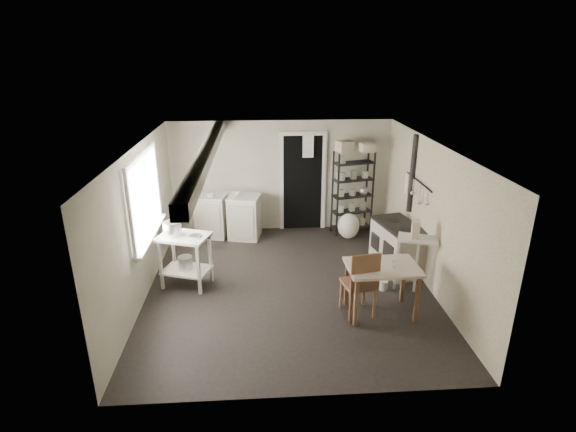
{
  "coord_description": "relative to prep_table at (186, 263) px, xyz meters",
  "views": [
    {
      "loc": [
        -0.45,
        -6.45,
        3.64
      ],
      "look_at": [
        0.0,
        0.3,
        1.1
      ],
      "focal_mm": 28.0,
      "sensor_mm": 36.0,
      "label": 1
    }
  ],
  "objects": [
    {
      "name": "counter_cup",
      "position": [
        0.25,
        1.86,
        0.57
      ],
      "size": [
        0.14,
        0.14,
        0.11
      ],
      "primitive_type": "imported",
      "rotation": [
        0.0,
        0.0,
        0.03
      ],
      "color": "silver",
      "rests_on": "base_cabinets"
    },
    {
      "name": "wall_left",
      "position": [
        -0.59,
        -0.13,
        0.75
      ],
      "size": [
        0.02,
        5.0,
        2.3
      ],
      "primitive_type": "cube",
      "color": "#B9B39D",
      "rests_on": "ground"
    },
    {
      "name": "storage_box_b",
      "position": [
        3.35,
        2.03,
        1.59
      ],
      "size": [
        0.3,
        0.28,
        0.17
      ],
      "primitive_type": "cube",
      "rotation": [
        0.0,
        0.0,
        0.15
      ],
      "color": "beige",
      "rests_on": "shelf_rack"
    },
    {
      "name": "prep_table",
      "position": [
        0.0,
        0.0,
        0.0
      ],
      "size": [
        0.9,
        0.76,
        0.88
      ],
      "primitive_type": null,
      "rotation": [
        0.0,
        0.0,
        -0.32
      ],
      "color": "silver",
      "rests_on": "ground"
    },
    {
      "name": "stovepipe",
      "position": [
        3.87,
        0.79,
        1.19
      ],
      "size": [
        0.11,
        0.11,
        1.36
      ],
      "primitive_type": null,
      "rotation": [
        0.0,
        0.0,
        0.01
      ],
      "color": "black",
      "rests_on": "stove"
    },
    {
      "name": "flour_sack",
      "position": [
        2.99,
        1.73,
        -0.16
      ],
      "size": [
        0.55,
        0.52,
        0.52
      ],
      "primitive_type": "ellipsoid",
      "rotation": [
        0.0,
        0.0,
        0.42
      ],
      "color": "white",
      "rests_on": "ground"
    },
    {
      "name": "side_ledge",
      "position": [
        3.61,
        -0.44,
        0.03
      ],
      "size": [
        0.68,
        0.52,
        0.93
      ],
      "primitive_type": null,
      "rotation": [
        0.0,
        0.0,
        -0.36
      ],
      "color": "silver",
      "rests_on": "ground"
    },
    {
      "name": "ceiling",
      "position": [
        1.66,
        -0.13,
        1.9
      ],
      "size": [
        5.0,
        5.0,
        0.0
      ],
      "primitive_type": "plane",
      "rotation": [
        3.14,
        0.0,
        0.0
      ],
      "color": "beige",
      "rests_on": "wall_back"
    },
    {
      "name": "chair",
      "position": [
        2.59,
        -1.01,
        0.08
      ],
      "size": [
        0.51,
        0.52,
        1.04
      ],
      "primitive_type": null,
      "rotation": [
        0.0,
        0.0,
        0.2
      ],
      "color": "brown",
      "rests_on": "ground"
    },
    {
      "name": "wall_back",
      "position": [
        1.66,
        2.37,
        0.75
      ],
      "size": [
        4.5,
        0.02,
        2.3
      ],
      "primitive_type": "cube",
      "color": "#B9B39D",
      "rests_on": "ground"
    },
    {
      "name": "table_cup",
      "position": [
        3.06,
        -1.08,
        0.4
      ],
      "size": [
        0.12,
        0.12,
        0.09
      ],
      "primitive_type": "imported",
      "rotation": [
        0.0,
        0.0,
        -0.29
      ],
      "color": "silver",
      "rests_on": "work_table"
    },
    {
      "name": "shelf_rack",
      "position": [
        3.11,
        2.08,
        0.55
      ],
      "size": [
        0.87,
        0.5,
        1.72
      ],
      "primitive_type": null,
      "rotation": [
        0.0,
        0.0,
        0.24
      ],
      "color": "black",
      "rests_on": "ground"
    },
    {
      "name": "floor",
      "position": [
        1.66,
        -0.13,
        -0.4
      ],
      "size": [
        5.0,
        5.0,
        0.0
      ],
      "primitive_type": "plane",
      "color": "black",
      "rests_on": "ground"
    },
    {
      "name": "wallpaper_panel",
      "position": [
        3.9,
        -0.13,
        0.75
      ],
      "size": [
        0.01,
        5.0,
        2.3
      ],
      "primitive_type": null,
      "color": "beige",
      "rests_on": "wall_right"
    },
    {
      "name": "base_cabinets",
      "position": [
        0.57,
        2.01,
        0.06
      ],
      "size": [
        1.43,
        0.84,
        0.88
      ],
      "primitive_type": null,
      "rotation": [
        0.0,
        0.0,
        -0.21
      ],
      "color": "beige",
      "rests_on": "ground"
    },
    {
      "name": "work_table",
      "position": [
        2.92,
        -1.02,
        -0.02
      ],
      "size": [
        1.03,
        0.74,
        0.76
      ],
      "primitive_type": null,
      "rotation": [
        0.0,
        0.0,
        0.04
      ],
      "color": "beige",
      "rests_on": "ground"
    },
    {
      "name": "ceiling_beam",
      "position": [
        0.46,
        -0.13,
        1.8
      ],
      "size": [
        0.18,
        5.0,
        0.18
      ],
      "primitive_type": null,
      "color": "silver",
      "rests_on": "ceiling"
    },
    {
      "name": "window",
      "position": [
        -0.56,
        0.07,
        1.1
      ],
      "size": [
        0.12,
        1.76,
        1.28
      ],
      "primitive_type": null,
      "color": "silver",
      "rests_on": "wall_left"
    },
    {
      "name": "doorway",
      "position": [
        2.11,
        2.34,
        0.6
      ],
      "size": [
        0.96,
        0.1,
        2.08
      ],
      "primitive_type": null,
      "color": "silver",
      "rests_on": "ground"
    },
    {
      "name": "saucepan",
      "position": [
        0.18,
        -0.06,
        0.45
      ],
      "size": [
        0.24,
        0.24,
        0.11
      ],
      "primitive_type": "cylinder",
      "rotation": [
        0.0,
        0.0,
        0.25
      ],
      "color": "silver",
      "rests_on": "prep_table"
    },
    {
      "name": "floor_crock",
      "position": [
        3.16,
        -0.37,
        -0.33
      ],
      "size": [
        0.15,
        0.15,
        0.16
      ],
      "primitive_type": "cylinder",
      "rotation": [
        0.0,
        0.0,
        0.16
      ],
      "color": "silver",
      "rests_on": "ground"
    },
    {
      "name": "wall_right",
      "position": [
        3.91,
        -0.13,
        0.75
      ],
      "size": [
        0.02,
        5.0,
        2.3
      ],
      "primitive_type": "cube",
      "color": "#B9B39D",
      "rests_on": "ground"
    },
    {
      "name": "stove",
      "position": [
        3.58,
        0.35,
        0.04
      ],
      "size": [
        0.8,
        1.16,
        0.83
      ],
      "primitive_type": null,
      "rotation": [
        0.0,
        0.0,
        0.22
      ],
      "color": "beige",
      "rests_on": "ground"
    },
    {
      "name": "bucket",
      "position": [
        -0.01,
        -0.01,
        -0.02
      ],
      "size": [
        0.26,
        0.26,
        0.25
      ],
      "primitive_type": "cylinder",
      "rotation": [
        0.0,
        0.0,
        0.13
      ],
      "color": "silver",
      "rests_on": "prep_table"
    },
    {
      "name": "shelf_jar",
      "position": [
        2.82,
        2.09,
        0.97
      ],
      "size": [
        0.12,
        0.12,
        0.19
      ],
      "primitive_type": "imported",
      "rotation": [
        0.0,
        0.0,
        0.4
      ],
      "color": "silver",
      "rests_on": "shelf_rack"
    },
    {
      "name": "utensil_rail",
      "position": [
        3.85,
        0.47,
        1.15
      ],
      "size": [
        0.06,
        1.2,
        0.44
      ],
      "primitive_type": null,
      "color": "silver",
      "rests_on": "wall_right"
    },
    {
      "name": "mixing_bowl",
      "position": [
        0.69,
        1.97,
        0.56
      ],
      "size": [
        0.36,
        0.36,
        0.07
      ],
      "primitive_type": "imported",
      "rotation": [
        0.0,
        0.0,
        -0.23
      ],
      "color": "silver",
      "rests_on": "base_cabinets"
    },
    {
      "name": "stockpot",
      "position": [
        -0.17,
        0.04,
        0.54
      ],
      "size": [
        0.35,
        0.35,
        0.3
      ],
      "primitive_type": "cylinder",
      "rotation": [
        0.0,
        0.0,
        0.28
      ],
      "color": "silver",
      "rests_on": "prep_table"
    },
    {
      "name": "storage_box_a",
      "position": [
        2.91,
        2.12,
        1.61
      ],
      "size": [
        0.37,
        0.35,
        0.2
      ],
      "primitive_type": "cube",
      "rotation": [
        0.0,
        0.0,
        0.38
      ],
      "color": "beige",
      "rests_on": "shelf_rack"
    },
    {
      "name": "wall_front",
      "position": [
        1.66,
        -2.63,
        0.75
      ],
      "size": [
        4.5,
        0.02,
        2.3
      ],
      "primitive_type": "cube",
      "color": "#B9B39D",
      "rests_on": "ground"
    },
    {
      "name": "oats_box",
      "position": [
        3.55,
        -0.44,
        0.61
      ],
      "size": [
        0.16,
        0.21,
        0.28
      ],
      "primitive_type": "cube",
      "rotation": [
        0.0,
        0.0,
        -0.28
      ],
      "color": "beige",
      "rests_on": "side_ledge"
    }
  ]
}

